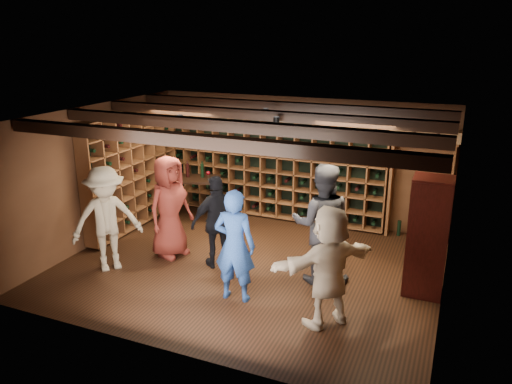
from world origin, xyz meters
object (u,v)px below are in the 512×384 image
at_px(man_blue_shirt, 235,246).
at_px(man_grey_suit, 322,224).
at_px(display_cabinet, 427,239).
at_px(tasting_table, 190,183).
at_px(guest_beige, 329,267).
at_px(guest_woman_black, 218,222).
at_px(guest_red_floral, 170,207).
at_px(guest_khaki, 107,219).

xyz_separation_m(man_blue_shirt, man_grey_suit, (0.97, 1.02, 0.11)).
xyz_separation_m(display_cabinet, tasting_table, (-4.68, 1.32, -0.06)).
height_order(man_grey_suit, guest_beige, man_grey_suit).
xyz_separation_m(guest_woman_black, tasting_table, (-1.49, 1.67, 0.02)).
xyz_separation_m(man_blue_shirt, guest_red_floral, (-1.66, 0.94, 0.05)).
height_order(guest_khaki, guest_beige, guest_khaki).
distance_m(guest_khaki, guest_beige, 3.69).
bearing_deg(guest_red_floral, display_cabinet, -70.42).
relative_size(guest_woman_black, guest_beige, 0.94).
bearing_deg(guest_beige, guest_khaki, -52.02).
distance_m(display_cabinet, man_grey_suit, 1.53).
bearing_deg(display_cabinet, man_blue_shirt, -153.62).
bearing_deg(man_grey_suit, guest_beige, 95.64).
bearing_deg(guest_khaki, guest_beige, -52.56).
distance_m(guest_woman_black, guest_khaki, 1.77).
xyz_separation_m(guest_woman_black, guest_beige, (2.11, -1.00, 0.05)).
height_order(man_grey_suit, guest_red_floral, man_grey_suit).
relative_size(man_blue_shirt, tasting_table, 1.25).
bearing_deg(guest_woman_black, man_grey_suit, 136.26).
xyz_separation_m(man_grey_suit, tasting_table, (-3.17, 1.53, -0.14)).
bearing_deg(guest_woman_black, guest_red_floral, -52.41).
height_order(guest_woman_black, guest_beige, guest_beige).
height_order(display_cabinet, guest_red_floral, guest_red_floral).
xyz_separation_m(man_blue_shirt, guest_beige, (1.39, -0.12, -0.01)).
relative_size(man_blue_shirt, guest_woman_black, 1.08).
distance_m(display_cabinet, tasting_table, 4.87).
height_order(display_cabinet, man_blue_shirt, display_cabinet).
relative_size(man_grey_suit, guest_beige, 1.14).
xyz_separation_m(man_blue_shirt, tasting_table, (-2.20, 2.55, -0.03)).
bearing_deg(man_blue_shirt, guest_woman_black, -55.14).
distance_m(guest_red_floral, guest_beige, 3.23).
relative_size(display_cabinet, man_blue_shirt, 1.06).
xyz_separation_m(display_cabinet, guest_khaki, (-4.78, -1.14, 0.00)).
bearing_deg(guest_beige, guest_woman_black, -74.13).
height_order(display_cabinet, man_grey_suit, man_grey_suit).
bearing_deg(man_grey_suit, man_blue_shirt, 31.67).
relative_size(display_cabinet, tasting_table, 1.32).
distance_m(display_cabinet, guest_red_floral, 4.15).
distance_m(man_blue_shirt, guest_khaki, 2.30).
relative_size(man_grey_suit, tasting_table, 1.41).
height_order(guest_khaki, tasting_table, guest_khaki).
height_order(man_grey_suit, guest_khaki, man_grey_suit).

